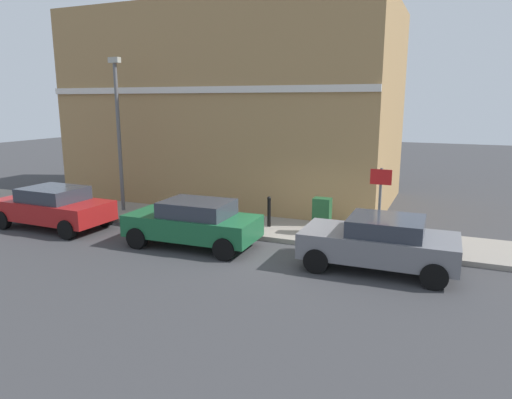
{
  "coord_description": "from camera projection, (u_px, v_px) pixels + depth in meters",
  "views": [
    {
      "loc": [
        -12.21,
        -4.23,
        4.3
      ],
      "look_at": [
        1.21,
        1.48,
        1.2
      ],
      "focal_mm": 32.52,
      "sensor_mm": 36.0,
      "label": 1
    }
  ],
  "objects": [
    {
      "name": "corner_building",
      "position": [
        237.0,
        108.0,
        20.65
      ],
      "size": [
        7.37,
        13.59,
        8.04
      ],
      "color": "#9E7A4C",
      "rests_on": "ground"
    },
    {
      "name": "lamppost",
      "position": [
        119.0,
        128.0,
        17.39
      ],
      "size": [
        0.2,
        0.44,
        5.72
      ],
      "color": "#59595B",
      "rests_on": "sidewalk"
    },
    {
      "name": "car_green",
      "position": [
        193.0,
        222.0,
        13.87
      ],
      "size": [
        1.93,
        4.01,
        1.42
      ],
      "rotation": [
        0.0,
        0.0,
        1.6
      ],
      "color": "#195933",
      "rests_on": "ground"
    },
    {
      "name": "bollard_far_kerb",
      "position": [
        213.0,
        212.0,
        15.34
      ],
      "size": [
        0.14,
        0.14,
        1.04
      ],
      "color": "black",
      "rests_on": "sidewalk"
    },
    {
      "name": "street_sign",
      "position": [
        380.0,
        195.0,
        13.23
      ],
      "size": [
        0.08,
        0.6,
        2.3
      ],
      "color": "#59595B",
      "rests_on": "sidewalk"
    },
    {
      "name": "car_grey",
      "position": [
        380.0,
        242.0,
        11.95
      ],
      "size": [
        2.0,
        3.94,
        1.4
      ],
      "rotation": [
        0.0,
        0.0,
        1.58
      ],
      "color": "slate",
      "rests_on": "ground"
    },
    {
      "name": "ground",
      "position": [
        286.0,
        252.0,
        13.5
      ],
      "size": [
        80.0,
        80.0,
        0.0
      ],
      "primitive_type": "plane",
      "color": "#38383A"
    },
    {
      "name": "utility_cabinet",
      "position": [
        322.0,
        217.0,
        14.77
      ],
      "size": [
        0.46,
        0.61,
        1.15
      ],
      "color": "#1E4C28",
      "rests_on": "sidewalk"
    },
    {
      "name": "bollard_near_cabinet",
      "position": [
        269.0,
        210.0,
        15.56
      ],
      "size": [
        0.14,
        0.14,
        1.04
      ],
      "color": "black",
      "rests_on": "sidewalk"
    },
    {
      "name": "car_red",
      "position": [
        53.0,
        207.0,
        15.92
      ],
      "size": [
        2.01,
        4.09,
        1.42
      ],
      "rotation": [
        0.0,
        0.0,
        1.55
      ],
      "color": "maroon",
      "rests_on": "ground"
    },
    {
      "name": "sidewalk",
      "position": [
        154.0,
        215.0,
        17.54
      ],
      "size": [
        2.49,
        30.0,
        0.15
      ],
      "primitive_type": "cube",
      "color": "gray",
      "rests_on": "ground"
    }
  ]
}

